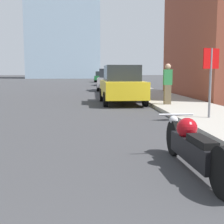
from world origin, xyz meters
TOP-DOWN VIEW (x-y plane):
  - sidewalk at (5.01, 40.00)m, footprint 2.71×240.00m
  - motorcycle at (2.56, 4.44)m, footprint 0.62×2.63m
  - parked_car_yellow at (2.48, 15.00)m, footprint 2.08×4.52m
  - parked_car_silver at (2.41, 26.23)m, footprint 2.03×4.33m
  - parked_car_black at (2.66, 37.23)m, footprint 1.89×4.19m
  - parked_car_green at (2.38, 50.35)m, footprint 2.09×4.67m
  - stop_sign at (4.58, 9.05)m, footprint 0.57×0.26m
  - pedestrian at (4.27, 13.09)m, footprint 0.36×0.24m

SIDE VIEW (x-z plane):
  - sidewalk at x=5.01m, z-range 0.00..0.15m
  - motorcycle at x=2.56m, z-range 0.00..0.78m
  - parked_car_black at x=2.66m, z-range -0.01..1.58m
  - parked_car_green at x=2.38m, z-range 0.00..1.72m
  - parked_car_silver at x=2.41m, z-range -0.02..1.81m
  - parked_car_yellow at x=2.48m, z-range -0.02..1.84m
  - pedestrian at x=4.27m, z-range 0.18..1.91m
  - stop_sign at x=4.58m, z-range 0.53..2.60m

